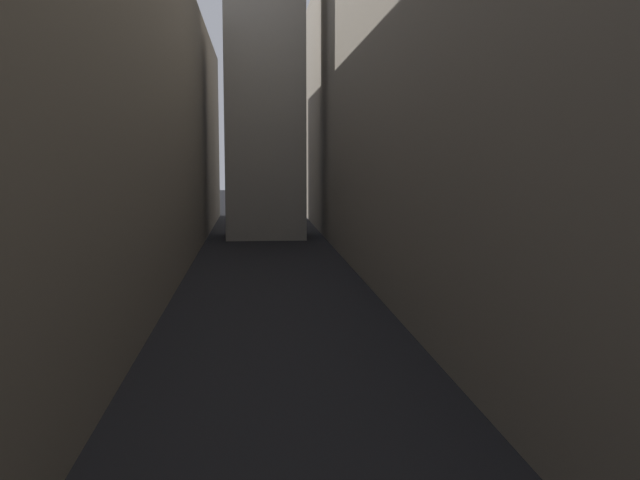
# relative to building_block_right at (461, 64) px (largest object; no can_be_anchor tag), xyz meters

# --- Properties ---
(ground_plane) EXTENTS (264.00, 264.00, 0.00)m
(ground_plane) POSITION_rel_building_block_right_xyz_m (-10.61, -2.00, -12.64)
(ground_plane) COLOR black
(building_block_left) EXTENTS (10.71, 108.00, 19.96)m
(building_block_left) POSITION_rel_building_block_right_xyz_m (-21.47, 0.00, -2.66)
(building_block_left) COLOR #756B5B
(building_block_left) RESTS_ON ground
(building_block_right) EXTENTS (10.22, 108.00, 25.28)m
(building_block_right) POSITION_rel_building_block_right_xyz_m (0.00, 0.00, 0.00)
(building_block_right) COLOR gray
(building_block_right) RESTS_ON ground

